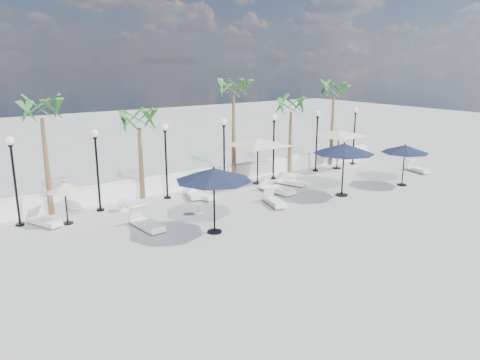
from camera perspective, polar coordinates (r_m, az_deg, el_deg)
ground at (r=21.06m, az=8.00°, el=-4.73°), size 100.00×100.00×0.00m
balustrade at (r=26.61m, az=-3.12°, el=0.48°), size 26.00×0.30×1.01m
lamppost_0 at (r=21.52m, az=-25.91°, el=1.26°), size 0.36×0.36×3.84m
lamppost_1 at (r=22.33m, az=-17.08°, el=2.50°), size 0.36×0.36×3.84m
lamppost_2 at (r=23.65m, az=-9.05°, el=3.59°), size 0.36×0.36×3.84m
lamppost_3 at (r=25.37m, az=-1.96°, el=4.48°), size 0.36×0.36×3.84m
lamppost_4 at (r=27.44m, az=4.15°, el=5.20°), size 0.36×0.36×3.84m
lamppost_5 at (r=29.78m, az=9.36°, el=5.76°), size 0.36×0.36×3.84m
lamppost_6 at (r=32.33m, az=13.80°, el=6.21°), size 0.36×0.36×3.84m
palm_0 at (r=22.27m, az=-23.05°, el=7.29°), size 2.60×2.60×5.50m
palm_1 at (r=23.75m, az=-12.21°, el=6.58°), size 2.60×2.60×4.70m
palm_2 at (r=26.40m, az=-0.79°, el=10.61°), size 2.60×2.60×6.10m
palm_3 at (r=29.16m, az=6.25°, el=8.58°), size 2.60×2.60×4.90m
palm_4 at (r=31.67m, az=11.37°, el=10.25°), size 2.60×2.60×5.70m
lounger_0 at (r=21.64m, az=-22.76°, el=-4.59°), size 1.21×1.86×0.67m
lounger_1 at (r=19.95m, az=-11.33°, el=-5.16°), size 0.83×2.14×0.79m
lounger_2 at (r=23.87m, az=-4.74°, el=-1.83°), size 0.85×1.68×0.60m
lounger_3 at (r=24.17m, az=-5.80°, el=-1.60°), size 1.04×1.87×0.67m
lounger_4 at (r=22.78m, az=4.21°, el=-2.53°), size 1.13×1.94×0.69m
lounger_5 at (r=24.86m, az=4.50°, el=-1.00°), size 0.94×2.22×0.81m
lounger_6 at (r=26.51m, az=6.30°, el=-0.17°), size 1.10×1.92×0.69m
lounger_7 at (r=31.55m, az=20.82°, el=1.28°), size 0.92×1.80×0.65m
side_table_0 at (r=22.49m, az=-13.99°, el=-2.88°), size 0.57×0.57×0.55m
side_table_1 at (r=21.52m, az=-5.10°, el=-3.38°), size 0.51×0.51×0.50m
side_table_2 at (r=26.77m, az=6.23°, el=0.16°), size 0.54×0.54×0.52m
parasol_navy_left at (r=18.58m, az=-3.21°, el=0.63°), size 3.13×3.13×2.76m
parasol_navy_mid at (r=24.45m, az=12.58°, el=3.73°), size 3.14×3.14×2.82m
parasol_navy_right at (r=27.53m, az=19.47°, el=3.57°), size 2.64×2.64×2.36m
parasol_cream_sq_a at (r=26.31m, az=2.18°, el=5.10°), size 5.74×5.74×2.82m
parasol_cream_sq_b at (r=30.75m, az=11.96°, el=5.99°), size 5.48×5.48×2.74m
parasol_cream_small at (r=21.13m, az=-20.62°, el=-0.88°), size 1.54×1.54×1.89m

